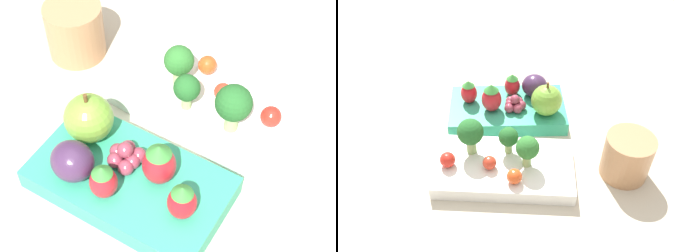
% 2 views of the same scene
% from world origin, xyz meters
% --- Properties ---
extents(ground_plane, '(4.00, 4.00, 0.00)m').
position_xyz_m(ground_plane, '(0.00, 0.00, 0.00)').
color(ground_plane, '#BCB29E').
extents(bento_box_savoury, '(0.21, 0.12, 0.02)m').
position_xyz_m(bento_box_savoury, '(-0.01, 0.07, 0.01)').
color(bento_box_savoury, white).
rests_on(bento_box_savoury, ground_plane).
extents(bento_box_fruit, '(0.21, 0.14, 0.03)m').
position_xyz_m(bento_box_fruit, '(0.01, -0.07, 0.01)').
color(bento_box_fruit, '#33A87F').
rests_on(bento_box_fruit, ground_plane).
extents(broccoli_floret_0, '(0.03, 0.03, 0.05)m').
position_xyz_m(broccoli_floret_0, '(-0.04, 0.07, 0.06)').
color(broccoli_floret_0, '#93B770').
rests_on(broccoli_floret_0, bento_box_savoury).
extents(broccoli_floret_1, '(0.04, 0.04, 0.06)m').
position_xyz_m(broccoli_floret_1, '(0.05, 0.05, 0.06)').
color(broccoli_floret_1, '#93B770').
rests_on(broccoli_floret_1, bento_box_savoury).
extents(broccoli_floret_2, '(0.03, 0.03, 0.05)m').
position_xyz_m(broccoli_floret_2, '(-0.01, 0.04, 0.05)').
color(broccoli_floret_2, '#93B770').
rests_on(broccoli_floret_2, bento_box_savoury).
extents(cherry_tomato_0, '(0.02, 0.02, 0.02)m').
position_xyz_m(cherry_tomato_0, '(0.08, 0.08, 0.03)').
color(cherry_tomato_0, red).
rests_on(cherry_tomato_0, bento_box_savoury).
extents(cherry_tomato_1, '(0.02, 0.02, 0.02)m').
position_xyz_m(cherry_tomato_1, '(-0.02, 0.10, 0.03)').
color(cherry_tomato_1, '#DB4C1E').
rests_on(cherry_tomato_1, bento_box_savoury).
extents(cherry_tomato_2, '(0.02, 0.02, 0.02)m').
position_xyz_m(cherry_tomato_2, '(0.01, 0.08, 0.03)').
color(cherry_tomato_2, red).
rests_on(cherry_tomato_2, bento_box_savoury).
extents(apple, '(0.05, 0.05, 0.06)m').
position_xyz_m(apple, '(-0.06, -0.05, 0.05)').
color(apple, '#70A838').
rests_on(apple, bento_box_fruit).
extents(strawberry_0, '(0.03, 0.03, 0.05)m').
position_xyz_m(strawberry_0, '(0.03, -0.05, 0.05)').
color(strawberry_0, red).
rests_on(strawberry_0, bento_box_fruit).
extents(strawberry_1, '(0.03, 0.03, 0.04)m').
position_xyz_m(strawberry_1, '(0.07, -0.07, 0.05)').
color(strawberry_1, red).
rests_on(strawberry_1, bento_box_fruit).
extents(strawberry_2, '(0.03, 0.03, 0.04)m').
position_xyz_m(strawberry_2, '(0.00, -0.10, 0.05)').
color(strawberry_2, red).
rests_on(strawberry_2, bento_box_fruit).
extents(plum, '(0.05, 0.04, 0.04)m').
position_xyz_m(plum, '(-0.04, -0.10, 0.05)').
color(plum, '#42284C').
rests_on(plum, bento_box_fruit).
extents(grape_cluster, '(0.04, 0.04, 0.03)m').
position_xyz_m(grape_cluster, '(-0.01, -0.06, 0.04)').
color(grape_cluster, '#93384C').
rests_on(grape_cluster, bento_box_fruit).
extents(drinking_cup, '(0.07, 0.07, 0.07)m').
position_xyz_m(drinking_cup, '(-0.18, 0.05, 0.04)').
color(drinking_cup, tan).
rests_on(drinking_cup, ground_plane).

